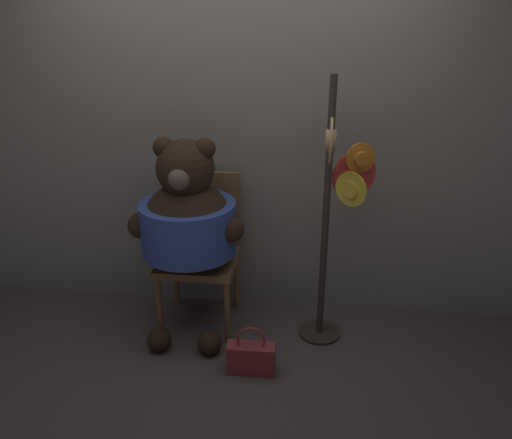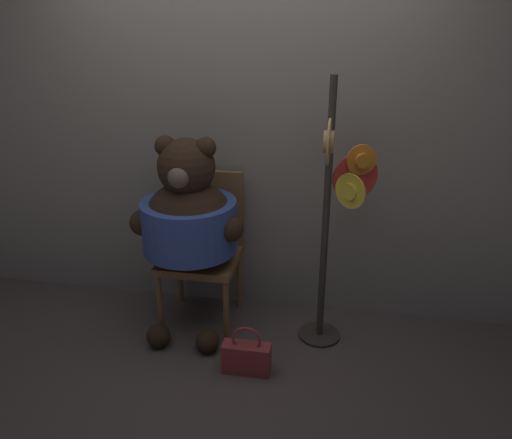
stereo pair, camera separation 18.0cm
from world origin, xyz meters
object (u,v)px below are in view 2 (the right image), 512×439
(chair, at_px, (203,243))
(handbag_on_ground, at_px, (247,357))
(hat_display_rack, at_px, (336,212))
(teddy_bear, at_px, (189,220))

(chair, height_order, handbag_on_ground, chair)
(chair, xyz_separation_m, hat_display_rack, (0.89, -0.16, 0.35))
(hat_display_rack, xyz_separation_m, handbag_on_ground, (-0.48, -0.42, -0.81))
(hat_display_rack, bearing_deg, teddy_bear, -179.49)
(chair, distance_m, handbag_on_ground, 0.85)
(teddy_bear, distance_m, handbag_on_ground, 0.92)
(chair, bearing_deg, handbag_on_ground, -54.71)
(chair, bearing_deg, teddy_bear, -102.07)
(handbag_on_ground, bearing_deg, chair, 125.29)
(chair, xyz_separation_m, handbag_on_ground, (0.41, -0.58, -0.46))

